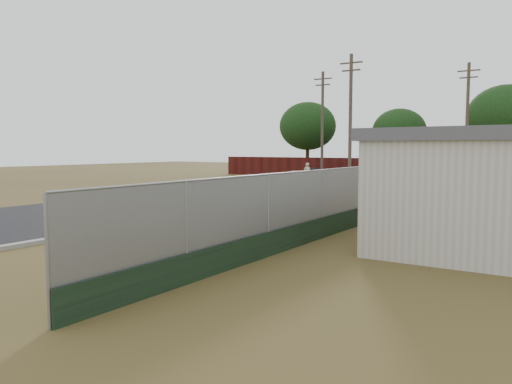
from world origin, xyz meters
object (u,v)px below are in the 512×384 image
Objects in this scene: pickup_truck at (383,178)px; pedestrian at (307,173)px; mailbox at (273,186)px; fire_hydrant at (154,267)px; trash_bin at (313,174)px.

pickup_truck is 3.41× the size of pedestrian.
pedestrian is at bearing 112.06° from mailbox.
trash_bin reaches higher than fire_hydrant.
mailbox reaches higher than fire_hydrant.
mailbox is 15.88m from pedestrian.
mailbox is at bearing 110.93° from fire_hydrant.
fire_hydrant is 0.14× the size of pickup_truck.
fire_hydrant is 12.62m from mailbox.
pickup_truck is 5.23× the size of trash_bin.
pickup_truck is at bearing 99.06° from fire_hydrant.
pedestrian is at bearing 65.15° from pickup_truck.
pickup_truck is at bearing 155.20° from pedestrian.
fire_hydrant is 0.61× the size of mailbox.
mailbox is at bearing 106.49° from pedestrian.
pickup_truck reaches higher than mailbox.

